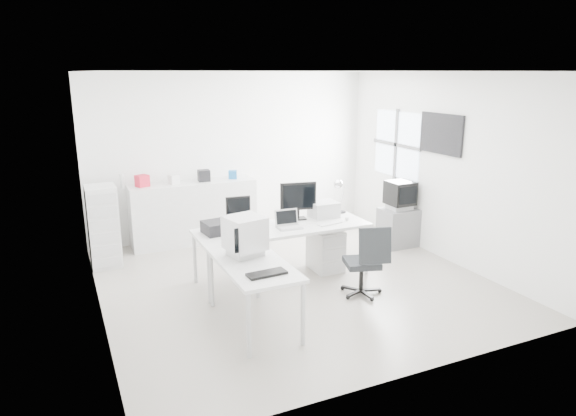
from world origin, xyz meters
name	(u,v)px	position (x,y,z in m)	size (l,w,h in m)	color
floor	(294,281)	(0.00, 0.00, 0.00)	(5.00, 5.00, 0.01)	beige
ceiling	(295,71)	(0.00, 0.00, 2.80)	(5.00, 5.00, 0.01)	white
back_wall	(233,155)	(0.00, 2.50, 1.40)	(5.00, 0.02, 2.80)	white
left_wall	(91,201)	(-2.50, 0.00, 1.40)	(0.02, 5.00, 2.80)	white
right_wall	(445,168)	(2.50, 0.00, 1.40)	(0.02, 5.00, 2.80)	white
window	(396,145)	(2.48, 1.20, 1.60)	(0.02, 1.20, 1.10)	white
wall_picture	(441,134)	(2.47, 0.10, 1.90)	(0.04, 0.90, 0.60)	black
main_desk	(283,253)	(-0.09, 0.18, 0.38)	(2.40, 0.80, 0.75)	silver
side_desk	(254,294)	(-0.94, -0.92, 0.38)	(0.70, 1.40, 0.75)	silver
drawer_pedestal	(326,250)	(0.61, 0.23, 0.30)	(0.40, 0.50, 0.60)	silver
inkjet_printer	(221,227)	(-0.94, 0.28, 0.83)	(0.44, 0.34, 0.16)	black
lcd_monitor_small	(238,212)	(-0.64, 0.43, 0.96)	(0.33, 0.19, 0.42)	black
lcd_monitor_large	(298,201)	(0.26, 0.43, 1.02)	(0.52, 0.21, 0.54)	black
laptop	(289,220)	(-0.04, 0.08, 0.86)	(0.33, 0.34, 0.22)	#B7B7BA
white_keyboard	(330,223)	(0.56, 0.03, 0.76)	(0.38, 0.12, 0.02)	silver
white_mouse	(347,219)	(0.86, 0.08, 0.78)	(0.06, 0.06, 0.06)	silver
laser_printer	(324,209)	(0.66, 0.40, 0.86)	(0.38, 0.33, 0.22)	#B2B2B2
desk_lamp	(342,195)	(1.01, 0.48, 1.02)	(0.18, 0.18, 0.53)	silver
crt_monitor	(245,237)	(-0.94, -0.67, 0.97)	(0.39, 0.39, 0.44)	#B7B7BA
black_keyboard	(267,274)	(-0.94, -1.32, 0.76)	(0.42, 0.17, 0.03)	black
office_chair	(362,259)	(0.62, -0.72, 0.47)	(0.55, 0.55, 0.95)	#282B2D
tv_cabinet	(398,227)	(2.22, 0.68, 0.31)	(0.57, 0.47, 0.63)	slate
crt_tv	(400,196)	(2.22, 0.68, 0.85)	(0.50, 0.48, 0.45)	black
sideboard	(194,212)	(-0.80, 2.24, 0.52)	(2.07, 0.52, 1.04)	silver
clutter_box_a	(142,181)	(-1.60, 2.24, 1.13)	(0.18, 0.16, 0.18)	red
clutter_box_b	(174,179)	(-1.10, 2.24, 1.11)	(0.15, 0.13, 0.15)	silver
clutter_box_c	(204,176)	(-0.60, 2.24, 1.13)	(0.19, 0.17, 0.19)	black
clutter_box_d	(233,175)	(-0.10, 2.24, 1.11)	(0.14, 0.12, 0.14)	#1760A6
clutter_bottle	(122,181)	(-1.90, 2.28, 1.15)	(0.07, 0.07, 0.22)	silver
filing_cabinet	(103,226)	(-2.28, 1.73, 0.60)	(0.42, 0.50, 1.21)	silver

